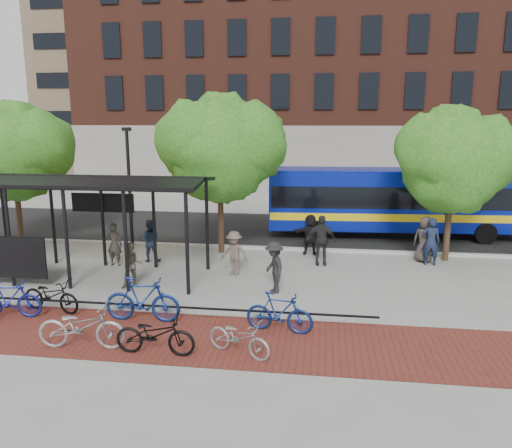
# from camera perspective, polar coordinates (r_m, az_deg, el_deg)

# --- Properties ---
(ground) EXTENTS (160.00, 160.00, 0.00)m
(ground) POSITION_cam_1_polar(r_m,az_deg,el_deg) (17.41, 3.55, -6.39)
(ground) COLOR #9E9E99
(ground) RESTS_ON ground
(asphalt_street) EXTENTS (160.00, 8.00, 0.01)m
(asphalt_street) POSITION_cam_1_polar(r_m,az_deg,el_deg) (25.12, 4.93, -0.68)
(asphalt_street) COLOR black
(asphalt_street) RESTS_ON ground
(curb) EXTENTS (160.00, 0.25, 0.12)m
(curb) POSITION_cam_1_polar(r_m,az_deg,el_deg) (21.22, 4.37, -2.87)
(curb) COLOR #B7B7B2
(curb) RESTS_ON ground
(brick_strip) EXTENTS (24.00, 3.00, 0.01)m
(brick_strip) POSITION_cam_1_polar(r_m,az_deg,el_deg) (13.11, -7.14, -12.79)
(brick_strip) COLOR maroon
(brick_strip) RESTS_ON ground
(bike_rack_rail) EXTENTS (12.00, 0.05, 0.95)m
(bike_rack_rail) POSITION_cam_1_polar(r_m,az_deg,el_deg) (14.26, -11.34, -10.85)
(bike_rack_rail) COLOR black
(bike_rack_rail) RESTS_ON ground
(building_brick) EXTENTS (55.00, 14.00, 20.00)m
(building_brick) POSITION_cam_1_polar(r_m,az_deg,el_deg) (43.63, 20.38, 17.18)
(building_brick) COLOR #5D2C20
(building_brick) RESTS_ON ground
(building_tower) EXTENTS (22.00, 22.00, 30.00)m
(building_tower) POSITION_cam_1_polar(r_m,az_deg,el_deg) (59.81, -9.63, 20.94)
(building_tower) COLOR #7A664C
(building_tower) RESTS_ON ground
(bus_shelter) EXTENTS (10.60, 3.07, 3.60)m
(bus_shelter) POSITION_cam_1_polar(r_m,az_deg,el_deg) (18.69, -22.21, 3.45)
(bus_shelter) COLOR black
(bus_shelter) RESTS_ON ground
(tree_a) EXTENTS (4.90, 4.00, 6.18)m
(tree_a) POSITION_cam_1_polar(r_m,az_deg,el_deg) (23.80, -25.82, 7.80)
(tree_a) COLOR #382619
(tree_a) RESTS_ON ground
(tree_b) EXTENTS (5.15, 4.20, 6.47)m
(tree_b) POSITION_cam_1_polar(r_m,az_deg,el_deg) (20.28, -3.87, 9.05)
(tree_b) COLOR #382619
(tree_b) RESTS_ON ground
(tree_c) EXTENTS (4.66, 3.80, 5.92)m
(tree_c) POSITION_cam_1_polar(r_m,az_deg,el_deg) (20.49, 21.83, 7.13)
(tree_c) COLOR #382619
(tree_c) RESTS_ON ground
(lamp_post_left) EXTENTS (0.35, 0.20, 5.12)m
(lamp_post_left) POSITION_cam_1_polar(r_m,az_deg,el_deg) (21.86, -14.27, 4.41)
(lamp_post_left) COLOR black
(lamp_post_left) RESTS_ON ground
(bus) EXTENTS (11.92, 3.37, 3.18)m
(bus) POSITION_cam_1_polar(r_m,az_deg,el_deg) (24.30, 15.64, 2.87)
(bus) COLOR #08199C
(bus) RESTS_ON ground
(bike_3) EXTENTS (1.86, 0.76, 1.09)m
(bike_3) POSITION_cam_1_polar(r_m,az_deg,el_deg) (15.65, -26.40, -7.70)
(bike_3) COLOR navy
(bike_3) RESTS_ON ground
(bike_4) EXTENTS (1.97, 1.02, 0.99)m
(bike_4) POSITION_cam_1_polar(r_m,az_deg,el_deg) (15.65, -22.37, -7.54)
(bike_4) COLOR black
(bike_4) RESTS_ON ground
(bike_6) EXTENTS (2.19, 0.92, 1.12)m
(bike_6) POSITION_cam_1_polar(r_m,az_deg,el_deg) (12.98, -19.31, -10.99)
(bike_6) COLOR #959597
(bike_6) RESTS_ON ground
(bike_7) EXTENTS (2.11, 0.63, 1.26)m
(bike_7) POSITION_cam_1_polar(r_m,az_deg,el_deg) (14.12, -12.84, -8.41)
(bike_7) COLOR navy
(bike_7) RESTS_ON ground
(bike_8) EXTENTS (1.93, 0.68, 1.01)m
(bike_8) POSITION_cam_1_polar(r_m,az_deg,el_deg) (12.23, -11.45, -12.26)
(bike_8) COLOR black
(bike_8) RESTS_ON ground
(bike_10) EXTENTS (1.80, 1.25, 0.90)m
(bike_10) POSITION_cam_1_polar(r_m,az_deg,el_deg) (12.00, -1.95, -12.80)
(bike_10) COLOR gray
(bike_10) RESTS_ON ground
(bike_11) EXTENTS (1.85, 0.80, 1.08)m
(bike_11) POSITION_cam_1_polar(r_m,az_deg,el_deg) (13.16, 2.69, -10.08)
(bike_11) COLOR navy
(bike_11) RESTS_ON ground
(pedestrian_1) EXTENTS (0.64, 0.46, 1.65)m
(pedestrian_1) POSITION_cam_1_polar(r_m,az_deg,el_deg) (19.56, -15.87, -2.26)
(pedestrian_1) COLOR #39322D
(pedestrian_1) RESTS_ON ground
(pedestrian_2) EXTENTS (0.92, 0.78, 1.66)m
(pedestrian_2) POSITION_cam_1_polar(r_m,az_deg,el_deg) (19.81, -12.04, -1.87)
(pedestrian_2) COLOR #20304B
(pedestrian_2) RESTS_ON ground
(pedestrian_3) EXTENTS (1.15, 0.84, 1.61)m
(pedestrian_3) POSITION_cam_1_polar(r_m,az_deg,el_deg) (17.69, -2.51, -3.37)
(pedestrian_3) COLOR brown
(pedestrian_3) RESTS_ON ground
(pedestrian_4) EXTENTS (1.16, 0.57, 1.92)m
(pedestrian_4) POSITION_cam_1_polar(r_m,az_deg,el_deg) (19.08, 7.43, -1.83)
(pedestrian_4) COLOR #272727
(pedestrian_4) RESTS_ON ground
(pedestrian_5) EXTENTS (1.61, 0.68, 1.68)m
(pedestrian_5) POSITION_cam_1_polar(r_m,az_deg,el_deg) (20.50, 6.23, -1.18)
(pedestrian_5) COLOR black
(pedestrian_5) RESTS_ON ground
(pedestrian_6) EXTENTS (1.04, 0.89, 1.80)m
(pedestrian_6) POSITION_cam_1_polar(r_m,az_deg,el_deg) (20.36, 18.71, -1.67)
(pedestrian_6) COLOR #3E3531
(pedestrian_6) RESTS_ON ground
(pedestrian_7) EXTENTS (0.71, 0.50, 1.83)m
(pedestrian_7) POSITION_cam_1_polar(r_m,az_deg,el_deg) (20.02, 19.36, -1.90)
(pedestrian_7) COLOR #1A223E
(pedestrian_7) RESTS_ON ground
(pedestrian_8) EXTENTS (0.93, 0.85, 1.54)m
(pedestrian_8) POSITION_cam_1_polar(r_m,az_deg,el_deg) (16.87, -14.00, -4.60)
(pedestrian_8) COLOR brown
(pedestrian_8) RESTS_ON ground
(pedestrian_9) EXTENTS (1.03, 1.24, 1.67)m
(pedestrian_9) POSITION_cam_1_polar(r_m,az_deg,el_deg) (15.94, 2.07, -4.97)
(pedestrian_9) COLOR black
(pedestrian_9) RESTS_ON ground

